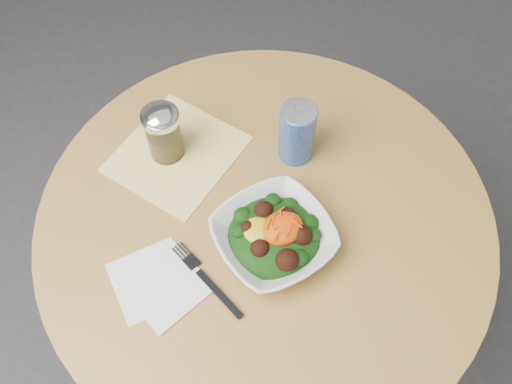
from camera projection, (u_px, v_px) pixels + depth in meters
ground at (262, 333)px, 1.76m from camera, size 6.00×6.00×0.00m
table at (264, 259)px, 1.29m from camera, size 0.90×0.90×0.75m
cloth_napkin at (177, 154)px, 1.19m from camera, size 0.32×0.31×0.00m
paper_napkins at (158, 283)px, 1.04m from camera, size 0.17×0.17×0.00m
salad_bowl at (274, 236)px, 1.06m from camera, size 0.22×0.22×0.08m
fork at (205, 278)px, 1.04m from camera, size 0.06×0.19×0.00m
spice_shaker at (163, 133)px, 1.14m from camera, size 0.08×0.08×0.14m
beverage_can at (297, 133)px, 1.14m from camera, size 0.07×0.07×0.14m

